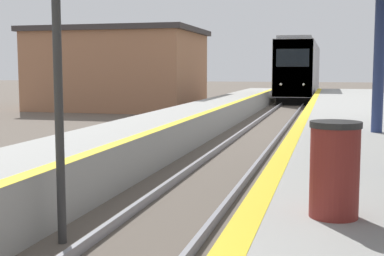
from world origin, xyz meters
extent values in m
cube|color=black|center=(0.00, 43.73, 0.28)|extent=(2.23, 17.15, 0.55)
cube|color=#99999E|center=(0.00, 43.73, 2.46)|extent=(2.63, 19.06, 3.81)
cube|color=yellow|center=(0.00, 34.28, 2.46)|extent=(2.57, 0.16, 3.74)
cube|color=black|center=(0.00, 34.22, 3.13)|extent=(2.10, 0.06, 1.14)
cube|color=gray|center=(0.00, 43.73, 4.48)|extent=(2.23, 18.11, 0.24)
sphere|color=white|center=(-0.72, 34.22, 1.41)|extent=(0.18, 0.18, 0.18)
sphere|color=white|center=(0.72, 34.22, 1.41)|extent=(0.18, 0.18, 0.18)
cylinder|color=#2D2D2D|center=(-1.15, 5.50, 2.10)|extent=(0.12, 0.12, 4.19)
cylinder|color=navy|center=(3.48, 11.99, 2.66)|extent=(0.25, 0.25, 3.42)
cylinder|color=maroon|center=(2.47, 4.33, 1.39)|extent=(0.48, 0.48, 0.89)
cylinder|color=#262626|center=(2.47, 4.33, 1.87)|extent=(0.51, 0.51, 0.06)
cube|color=#9E6B4C|center=(-9.97, 29.25, 2.25)|extent=(9.27, 7.07, 4.50)
cube|color=#383333|center=(-9.97, 29.25, 4.65)|extent=(9.73, 7.42, 0.30)
camera|label=1|loc=(2.41, -1.04, 2.41)|focal=50.00mm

